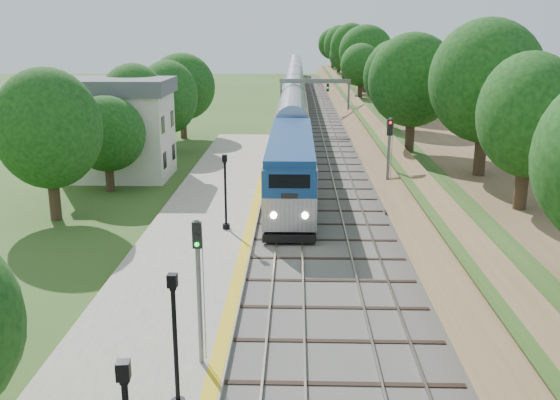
{
  "coord_description": "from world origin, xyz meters",
  "views": [
    {
      "loc": [
        0.38,
        -19.64,
        11.57
      ],
      "look_at": [
        -0.5,
        12.78,
        2.8
      ],
      "focal_mm": 40.0,
      "sensor_mm": 36.0,
      "label": 1
    }
  ],
  "objects_px": {
    "signal_farside": "(389,156)",
    "train": "(295,90)",
    "station_building": "(119,128)",
    "signal_gantry": "(315,91)",
    "lamppost_mid": "(176,350)",
    "signal_platform": "(199,277)",
    "lamppost_far": "(226,196)"
  },
  "relations": [
    {
      "from": "signal_gantry",
      "to": "signal_platform",
      "type": "bearing_deg",
      "value": -95.57
    },
    {
      "from": "lamppost_mid",
      "to": "signal_farside",
      "type": "bearing_deg",
      "value": 67.04
    },
    {
      "from": "station_building",
      "to": "lamppost_mid",
      "type": "xyz_separation_m",
      "value": [
        10.79,
        -32.9,
        -1.74
      ]
    },
    {
      "from": "lamppost_mid",
      "to": "signal_platform",
      "type": "height_order",
      "value": "signal_platform"
    },
    {
      "from": "station_building",
      "to": "lamppost_far",
      "type": "bearing_deg",
      "value": -55.27
    },
    {
      "from": "station_building",
      "to": "train",
      "type": "relative_size",
      "value": 0.06
    },
    {
      "from": "signal_gantry",
      "to": "signal_platform",
      "type": "xyz_separation_m",
      "value": [
        -5.37,
        -55.11,
        -1.22
      ]
    },
    {
      "from": "signal_farside",
      "to": "train",
      "type": "bearing_deg",
      "value": 95.48
    },
    {
      "from": "station_building",
      "to": "lamppost_far",
      "type": "height_order",
      "value": "station_building"
    },
    {
      "from": "signal_platform",
      "to": "signal_farside",
      "type": "xyz_separation_m",
      "value": [
        9.1,
        19.41,
        0.36
      ]
    },
    {
      "from": "lamppost_mid",
      "to": "lamppost_far",
      "type": "xyz_separation_m",
      "value": [
        -0.52,
        18.09,
        0.0
      ]
    },
    {
      "from": "signal_gantry",
      "to": "signal_farside",
      "type": "xyz_separation_m",
      "value": [
        3.73,
        -35.7,
        -0.86
      ]
    },
    {
      "from": "lamppost_far",
      "to": "signal_gantry",
      "type": "bearing_deg",
      "value": 81.15
    },
    {
      "from": "station_building",
      "to": "signal_gantry",
      "type": "xyz_separation_m",
      "value": [
        16.47,
        24.99,
        0.73
      ]
    },
    {
      "from": "signal_platform",
      "to": "signal_farside",
      "type": "bearing_deg",
      "value": 64.88
    },
    {
      "from": "train",
      "to": "signal_platform",
      "type": "xyz_separation_m",
      "value": [
        -2.9,
        -83.98,
        1.3
      ]
    },
    {
      "from": "lamppost_mid",
      "to": "station_building",
      "type": "bearing_deg",
      "value": 108.16
    },
    {
      "from": "station_building",
      "to": "signal_farside",
      "type": "relative_size",
      "value": 1.37
    },
    {
      "from": "lamppost_far",
      "to": "signal_platform",
      "type": "distance_m",
      "value": 15.37
    },
    {
      "from": "lamppost_mid",
      "to": "lamppost_far",
      "type": "distance_m",
      "value": 18.09
    },
    {
      "from": "lamppost_far",
      "to": "signal_farside",
      "type": "height_order",
      "value": "signal_farside"
    },
    {
      "from": "train",
      "to": "signal_farside",
      "type": "xyz_separation_m",
      "value": [
        6.2,
        -64.57,
        1.66
      ]
    },
    {
      "from": "station_building",
      "to": "lamppost_far",
      "type": "relative_size",
      "value": 1.95
    },
    {
      "from": "signal_platform",
      "to": "signal_farside",
      "type": "distance_m",
      "value": 21.44
    },
    {
      "from": "station_building",
      "to": "train",
      "type": "height_order",
      "value": "station_building"
    },
    {
      "from": "lamppost_mid",
      "to": "signal_platform",
      "type": "relative_size",
      "value": 0.84
    },
    {
      "from": "lamppost_far",
      "to": "train",
      "type": "bearing_deg",
      "value": 86.89
    },
    {
      "from": "train",
      "to": "lamppost_far",
      "type": "distance_m",
      "value": 68.78
    },
    {
      "from": "lamppost_mid",
      "to": "signal_platform",
      "type": "bearing_deg",
      "value": 83.81
    },
    {
      "from": "lamppost_mid",
      "to": "signal_platform",
      "type": "xyz_separation_m",
      "value": [
        0.3,
        2.79,
        1.24
      ]
    },
    {
      "from": "lamppost_far",
      "to": "lamppost_mid",
      "type": "bearing_deg",
      "value": -88.34
    },
    {
      "from": "signal_farside",
      "to": "lamppost_far",
      "type": "bearing_deg",
      "value": -157.52
    }
  ]
}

